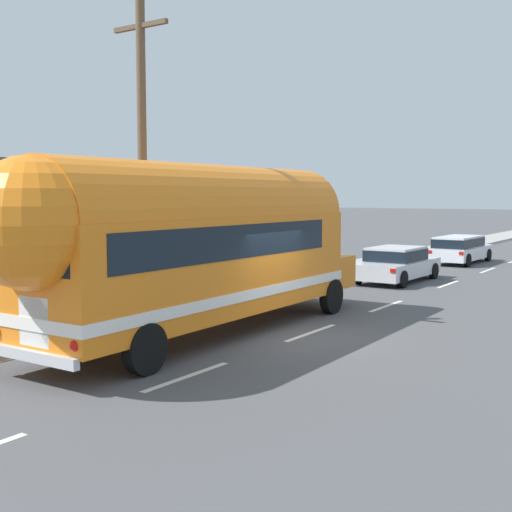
# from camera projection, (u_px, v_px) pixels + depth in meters

# --- Properties ---
(ground_plane) EXTENTS (300.00, 300.00, 0.00)m
(ground_plane) POSITION_uv_depth(u_px,v_px,m) (299.00, 337.00, 15.71)
(ground_plane) COLOR #4C4C4F
(lane_markings) EXTENTS (4.02, 80.00, 0.01)m
(lane_markings) POSITION_uv_depth(u_px,v_px,m) (394.00, 276.00, 27.63)
(lane_markings) COLOR silver
(lane_markings) RESTS_ON ground
(sidewalk_slab) EXTENTS (2.64, 90.00, 0.15)m
(sidewalk_slab) POSITION_uv_depth(u_px,v_px,m) (313.00, 276.00, 26.85)
(sidewalk_slab) COLOR #9E9B93
(sidewalk_slab) RESTS_ON ground
(roadside_building) EXTENTS (8.86, 16.24, 4.34)m
(roadside_building) POSITION_uv_depth(u_px,v_px,m) (46.00, 230.00, 22.91)
(roadside_building) COLOR beige
(roadside_building) RESTS_ON ground
(utility_pole) EXTENTS (1.80, 0.24, 8.50)m
(utility_pole) POSITION_uv_depth(u_px,v_px,m) (142.00, 155.00, 17.03)
(utility_pole) COLOR brown
(utility_pole) RESTS_ON ground
(painted_bus) EXTENTS (2.70, 12.28, 4.12)m
(painted_bus) POSITION_uv_depth(u_px,v_px,m) (193.00, 242.00, 15.24)
(painted_bus) COLOR orange
(painted_bus) RESTS_ON ground
(car_lead) EXTENTS (2.06, 4.75, 1.37)m
(car_lead) POSITION_uv_depth(u_px,v_px,m) (397.00, 263.00, 25.76)
(car_lead) COLOR silver
(car_lead) RESTS_ON ground
(car_second) EXTENTS (1.95, 4.86, 1.37)m
(car_second) POSITION_uv_depth(u_px,v_px,m) (460.00, 248.00, 32.64)
(car_second) COLOR white
(car_second) RESTS_ON ground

